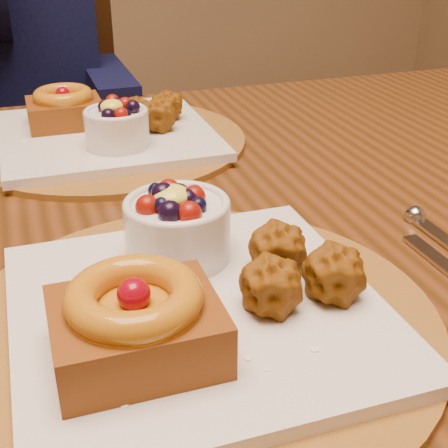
{
  "coord_description": "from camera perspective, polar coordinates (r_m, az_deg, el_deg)",
  "views": [
    {
      "loc": [
        0.01,
        -0.54,
        1.05
      ],
      "look_at": [
        0.15,
        -0.1,
        0.81
      ],
      "focal_mm": 50.0,
      "sensor_mm": 36.0,
      "label": 1
    }
  ],
  "objects": [
    {
      "name": "place_setting_near",
      "position": [
        0.49,
        -2.94,
        -6.5
      ],
      "size": [
        0.38,
        0.38,
        0.09
      ],
      "color": "brown",
      "rests_on": "dining_table"
    },
    {
      "name": "place_setting_far",
      "position": [
        0.87,
        -10.8,
        8.42
      ],
      "size": [
        0.38,
        0.38,
        0.08
      ],
      "color": "brown",
      "rests_on": "dining_table"
    },
    {
      "name": "chair_far",
      "position": [
        1.43,
        -15.56,
        4.27
      ],
      "size": [
        0.56,
        0.56,
        0.94
      ],
      "rotation": [
        0.0,
        0.0,
        0.27
      ],
      "color": "black",
      "rests_on": "ground"
    },
    {
      "name": "dining_table",
      "position": [
        0.72,
        -7.26,
        -4.25
      ],
      "size": [
        1.6,
        0.9,
        0.76
      ],
      "color": "#3C210B",
      "rests_on": "ground"
    }
  ]
}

